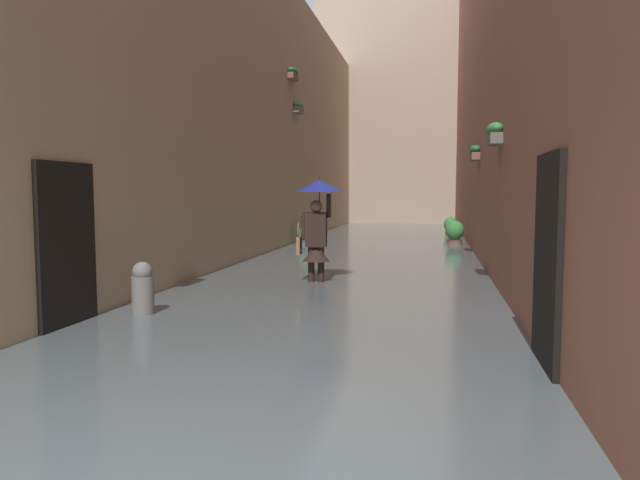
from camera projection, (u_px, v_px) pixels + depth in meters
name	position (u px, v px, depth m)	size (l,w,h in m)	color
ground_plane	(374.00, 256.00, 16.55)	(68.38, 68.38, 0.00)	slate
flood_water	(374.00, 253.00, 16.54)	(6.31, 33.35, 0.19)	#515B60
building_facade_left	(513.00, 28.00, 15.33)	(2.04, 31.35, 12.36)	#935642
building_facade_right	(250.00, 112.00, 16.90)	(2.04, 31.35, 8.36)	tan
building_facade_far	(403.00, 107.00, 30.28)	(9.11, 1.80, 12.53)	tan
person_wading	(317.00, 216.00, 10.48)	(0.88, 0.88, 2.13)	#2D2319
potted_plant_mid_left	(455.00, 234.00, 18.16)	(0.58, 0.58, 0.94)	brown
potted_plant_near_left	(450.00, 227.00, 22.11)	(0.49, 0.49, 0.89)	#9E563D
potted_plant_mid_right	(307.00, 235.00, 18.11)	(0.56, 0.56, 0.83)	#66605B
mooring_bollard	(143.00, 295.00, 7.76)	(0.30, 0.30, 0.90)	slate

